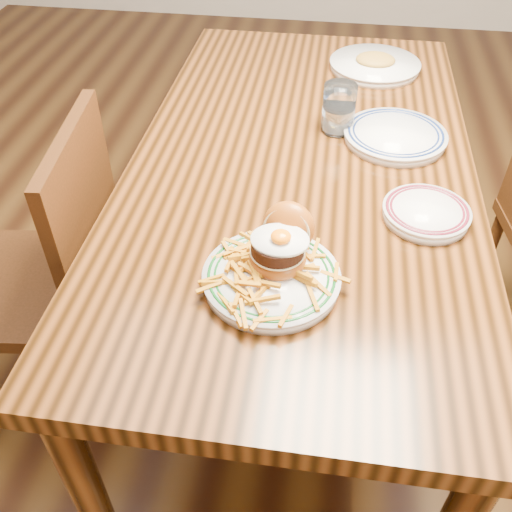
# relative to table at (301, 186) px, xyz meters

# --- Properties ---
(floor) EXTENTS (6.00, 6.00, 0.00)m
(floor) POSITION_rel_table_xyz_m (0.00, 0.00, -0.66)
(floor) COLOR black
(floor) RESTS_ON ground
(table) EXTENTS (0.85, 1.60, 0.75)m
(table) POSITION_rel_table_xyz_m (0.00, 0.00, 0.00)
(table) COLOR black
(table) RESTS_ON floor
(chair_left) EXTENTS (0.46, 0.46, 0.90)m
(chair_left) POSITION_rel_table_xyz_m (-0.62, -0.24, -0.18)
(chair_left) COLOR #411F0D
(chair_left) RESTS_ON floor
(main_plate) EXTENTS (0.27, 0.28, 0.13)m
(main_plate) POSITION_rel_table_xyz_m (-0.02, -0.44, 0.12)
(main_plate) COLOR silver
(main_plate) RESTS_ON table
(side_plate) EXTENTS (0.19, 0.19, 0.03)m
(side_plate) POSITION_rel_table_xyz_m (0.29, -0.21, 0.10)
(side_plate) COLOR silver
(side_plate) RESTS_ON table
(rear_plate) EXTENTS (0.27, 0.27, 0.03)m
(rear_plate) POSITION_rel_table_xyz_m (0.23, 0.11, 0.10)
(rear_plate) COLOR silver
(rear_plate) RESTS_ON table
(water_glass) EXTENTS (0.09, 0.09, 0.13)m
(water_glass) POSITION_rel_table_xyz_m (0.08, 0.15, 0.14)
(water_glass) COLOR white
(water_glass) RESTS_ON table
(far_plate) EXTENTS (0.28, 0.28, 0.05)m
(far_plate) POSITION_rel_table_xyz_m (0.18, 0.54, 0.10)
(far_plate) COLOR silver
(far_plate) RESTS_ON table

